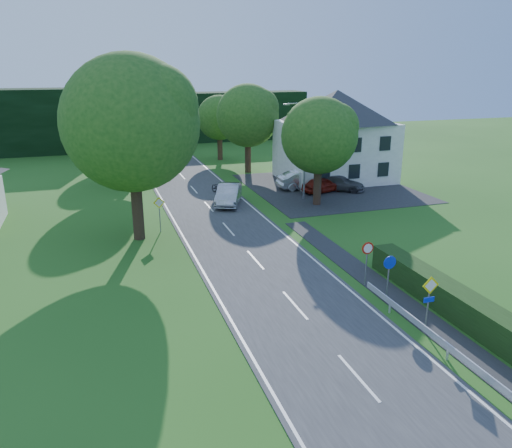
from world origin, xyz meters
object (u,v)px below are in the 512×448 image
object	(u,v)px
moving_car	(229,194)
parked_car_red	(322,185)
parasol	(329,174)
parked_car_silver_a	(305,179)
streetlight	(304,146)
motorcycle	(219,188)
parked_car_grey	(340,183)

from	to	relation	value
moving_car	parked_car_red	xyz separation A→B (m)	(8.92, 1.21, -0.14)
parasol	parked_car_silver_a	bearing A→B (deg)	-166.49
parasol	streetlight	bearing A→B (deg)	-138.31
moving_car	motorcycle	distance (m)	3.61
motorcycle	parked_car_red	xyz separation A→B (m)	(8.86, -2.39, 0.14)
streetlight	parked_car_silver_a	size ratio (longest dim) A/B	1.58
streetlight	motorcycle	xyz separation A→B (m)	(-6.26, 3.91, -3.90)
motorcycle	parasol	xyz separation A→B (m)	(10.72, 0.06, 0.49)
parked_car_silver_a	parked_car_grey	size ratio (longest dim) A/B	1.13
motorcycle	streetlight	bearing A→B (deg)	-54.01
moving_car	motorcycle	bearing A→B (deg)	110.76
parked_car_red	parasol	bearing A→B (deg)	-55.59
parasol	parked_car_red	bearing A→B (deg)	-127.33
parked_car_red	parked_car_grey	xyz separation A→B (m)	(1.79, 0.20, -0.02)
moving_car	parked_car_silver_a	size ratio (longest dim) A/B	0.97
streetlight	parked_car_red	xyz separation A→B (m)	(2.59, 1.52, -3.75)
parked_car_red	streetlight	bearing A→B (deg)	102.20
parked_car_silver_a	motorcycle	bearing A→B (deg)	86.13
parked_car_red	parasol	world-z (taller)	parasol
parked_car_grey	parasol	bearing A→B (deg)	36.32
moving_car	parasol	bearing A→B (deg)	40.56
moving_car	motorcycle	size ratio (longest dim) A/B	2.44
moving_car	parasol	size ratio (longest dim) A/B	2.17
streetlight	parked_car_grey	distance (m)	6.03
parked_car_grey	parked_car_silver_a	bearing A→B (deg)	98.06
parked_car_grey	parked_car_red	bearing A→B (deg)	134.75
parked_car_red	parked_car_silver_a	bearing A→B (deg)	8.99
moving_car	parked_car_silver_a	bearing A→B (deg)	42.31
parasol	moving_car	bearing A→B (deg)	-161.27
motorcycle	parked_car_grey	size ratio (longest dim) A/B	0.45
streetlight	parked_car_silver_a	distance (m)	5.16
streetlight	moving_car	bearing A→B (deg)	177.17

